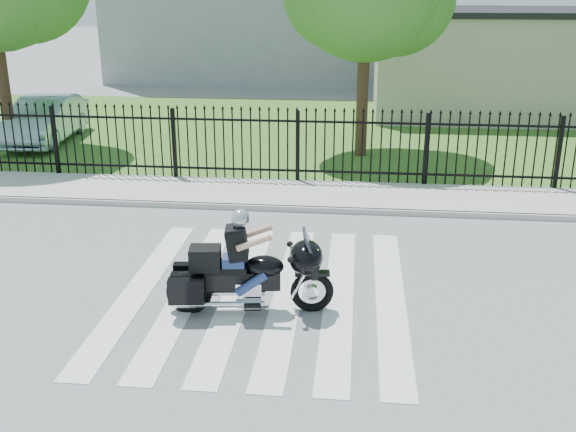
# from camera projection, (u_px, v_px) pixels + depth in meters

# --- Properties ---
(ground) EXTENTS (120.00, 120.00, 0.00)m
(ground) POSITION_uv_depth(u_px,v_px,m) (263.00, 293.00, 10.66)
(ground) COLOR slate
(ground) RESTS_ON ground
(crosswalk) EXTENTS (5.00, 5.50, 0.01)m
(crosswalk) POSITION_uv_depth(u_px,v_px,m) (263.00, 293.00, 10.65)
(crosswalk) COLOR silver
(crosswalk) RESTS_ON ground
(sidewalk) EXTENTS (40.00, 2.00, 0.12)m
(sidewalk) POSITION_uv_depth(u_px,v_px,m) (294.00, 195.00, 15.32)
(sidewalk) COLOR #ADAAA3
(sidewalk) RESTS_ON ground
(curb) EXTENTS (40.00, 0.12, 0.12)m
(curb) POSITION_uv_depth(u_px,v_px,m) (289.00, 209.00, 14.39)
(curb) COLOR #ADAAA3
(curb) RESTS_ON ground
(grass_strip) EXTENTS (40.00, 12.00, 0.02)m
(grass_strip) POSITION_uv_depth(u_px,v_px,m) (314.00, 131.00, 21.91)
(grass_strip) COLOR #305D20
(grass_strip) RESTS_ON ground
(iron_fence) EXTENTS (26.00, 0.04, 1.80)m
(iron_fence) POSITION_uv_depth(u_px,v_px,m) (298.00, 148.00, 15.98)
(iron_fence) COLOR black
(iron_fence) RESTS_ON ground
(building_low) EXTENTS (10.00, 6.00, 3.50)m
(building_low) POSITION_uv_depth(u_px,v_px,m) (515.00, 65.00, 24.39)
(building_low) COLOR #B9AF9A
(building_low) RESTS_ON ground
(building_low_roof) EXTENTS (10.20, 6.20, 0.20)m
(building_low_roof) POSITION_uv_depth(u_px,v_px,m) (521.00, 12.00, 23.77)
(building_low_roof) COLOR black
(building_low_roof) RESTS_ON building_low
(motorcycle_rider) EXTENTS (2.49, 0.96, 1.65)m
(motorcycle_rider) POSITION_uv_depth(u_px,v_px,m) (245.00, 270.00, 9.87)
(motorcycle_rider) COLOR black
(motorcycle_rider) RESTS_ON ground
(parked_car) EXTENTS (1.76, 4.24, 1.36)m
(parked_car) POSITION_uv_depth(u_px,v_px,m) (45.00, 120.00, 20.23)
(parked_car) COLOR #A8C2D3
(parked_car) RESTS_ON grass_strip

